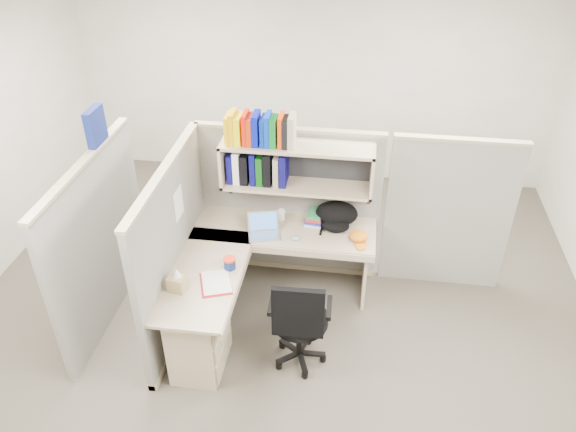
% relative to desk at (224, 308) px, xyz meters
% --- Properties ---
extents(ground, '(6.00, 6.00, 0.00)m').
position_rel_desk_xyz_m(ground, '(0.41, 0.29, -0.44)').
color(ground, '#37312A').
rests_on(ground, ground).
extents(room_shell, '(6.00, 6.00, 6.00)m').
position_rel_desk_xyz_m(room_shell, '(0.41, 0.29, 1.18)').
color(room_shell, '#B0AA9F').
rests_on(room_shell, ground).
extents(cubicle, '(3.79, 1.84, 1.95)m').
position_rel_desk_xyz_m(cubicle, '(0.04, 0.74, 0.47)').
color(cubicle, slate).
rests_on(cubicle, ground).
extents(desk, '(1.74, 1.75, 0.73)m').
position_rel_desk_xyz_m(desk, '(0.00, 0.00, 0.00)').
color(desk, gray).
rests_on(desk, ground).
extents(laptop, '(0.36, 0.36, 0.21)m').
position_rel_desk_xyz_m(laptop, '(0.24, 0.70, 0.40)').
color(laptop, '#B1B1B5').
rests_on(laptop, desk).
extents(backpack, '(0.48, 0.43, 0.24)m').
position_rel_desk_xyz_m(backpack, '(0.89, 0.95, 0.41)').
color(backpack, black).
rests_on(backpack, desk).
extents(orange_cap, '(0.22, 0.24, 0.09)m').
position_rel_desk_xyz_m(orange_cap, '(1.12, 0.77, 0.34)').
color(orange_cap, orange).
rests_on(orange_cap, desk).
extents(snack_canister, '(0.11, 0.11, 0.11)m').
position_rel_desk_xyz_m(snack_canister, '(0.03, 0.19, 0.35)').
color(snack_canister, navy).
rests_on(snack_canister, desk).
extents(tissue_box, '(0.15, 0.15, 0.21)m').
position_rel_desk_xyz_m(tissue_box, '(-0.33, -0.14, 0.40)').
color(tissue_box, tan).
rests_on(tissue_box, desk).
extents(mouse, '(0.09, 0.06, 0.03)m').
position_rel_desk_xyz_m(mouse, '(0.53, 0.69, 0.31)').
color(mouse, '#87A6C0').
rests_on(mouse, desk).
extents(paper_cup, '(0.08, 0.08, 0.10)m').
position_rel_desk_xyz_m(paper_cup, '(0.35, 1.01, 0.34)').
color(paper_cup, white).
rests_on(paper_cup, desk).
extents(book_stack, '(0.19, 0.25, 0.11)m').
position_rel_desk_xyz_m(book_stack, '(0.68, 1.01, 0.35)').
color(book_stack, gray).
rests_on(book_stack, desk).
extents(loose_paper, '(0.32, 0.37, 0.00)m').
position_rel_desk_xyz_m(loose_paper, '(-0.04, -0.01, 0.29)').
color(loose_paper, silver).
rests_on(loose_paper, desk).
extents(task_chair, '(0.53, 0.49, 1.00)m').
position_rel_desk_xyz_m(task_chair, '(0.68, -0.14, -0.08)').
color(task_chair, black).
rests_on(task_chair, ground).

